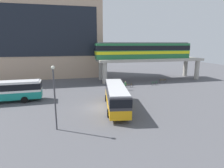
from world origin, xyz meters
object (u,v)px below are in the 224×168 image
bus_main (116,95)px  station_building (41,37)px  bus_secondary (3,90)px  train (144,50)px  bicycle_green (154,83)px  pedestrian_waiting_near_stop (125,86)px  bicycle_orange (163,81)px  bicycle_brown (129,86)px

bus_main → station_building: bearing=112.6°
bus_main → bus_secondary: (-16.07, 6.73, 0.00)m
train → bicycle_green: size_ratio=13.26×
station_building → bicycle_green: 32.30m
bus_main → pedestrian_waiting_near_stop: bus_main is taller
bicycle_green → bus_main: bearing=-133.0°
bicycle_green → bicycle_orange: size_ratio=0.99×
bicycle_orange → bicycle_brown: bearing=-162.2°
bus_main → bicycle_brown: 13.44m
station_building → bus_main: station_building is taller
pedestrian_waiting_near_stop → bicycle_brown: bearing=54.9°
station_building → train: station_building is taller
train → pedestrian_waiting_near_stop: (-7.33, -9.21, -6.44)m
bus_secondary → pedestrian_waiting_near_stop: bus_secondary is taller
pedestrian_waiting_near_stop → bicycle_orange: bearing=25.0°
station_building → bicycle_green: size_ratio=17.77×
train → bicycle_brown: bearing=-129.4°
bus_main → bus_secondary: 17.42m
train → bicycle_green: train is taller
train → bicycle_brown: (-5.92, -7.21, -6.90)m
train → bicycle_brown: train is taller
station_building → bicycle_green: (24.73, -18.03, -10.32)m
train → bicycle_green: (0.15, -6.43, -6.90)m
train → bus_secondary: 30.95m
train → bicycle_orange: size_ratio=13.20×
bus_main → bicycle_brown: bus_main is taller
train → bus_secondary: (-27.84, -12.47, -5.27)m
station_building → bicycle_orange: (27.85, -15.87, -10.32)m
bicycle_brown → bus_secondary: bearing=-166.5°
bus_secondary → pedestrian_waiting_near_stop: (20.51, 3.26, -1.17)m
bicycle_brown → bicycle_orange: bearing=17.8°
train → bicycle_green: 9.43m
bicycle_brown → bicycle_orange: same height
station_building → bus_main: size_ratio=2.78×
bus_main → bicycle_orange: bus_main is taller
bicycle_green → bus_secondary: bearing=-167.8°
station_building → train: size_ratio=1.34×
bicycle_green → pedestrian_waiting_near_stop: 7.99m
pedestrian_waiting_near_stop → bicycle_green: bearing=20.4°
bus_secondary → bicycle_brown: bus_secondary is taller
bus_main → bicycle_orange: size_ratio=6.37×
bicycle_orange → bus_main: bearing=-135.2°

